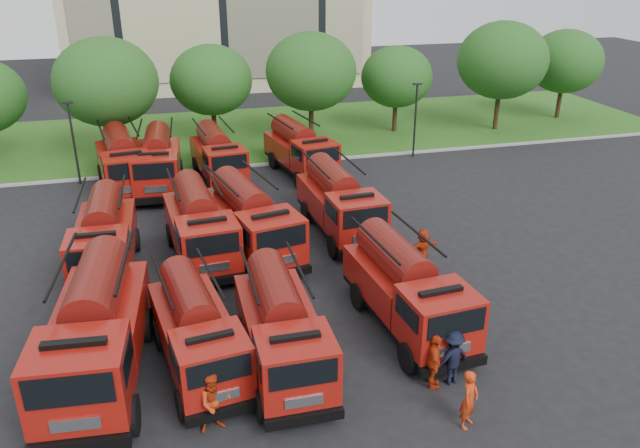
# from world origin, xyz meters

# --- Properties ---
(ground) EXTENTS (140.00, 140.00, 0.00)m
(ground) POSITION_xyz_m (0.00, 0.00, 0.00)
(ground) COLOR black
(ground) RESTS_ON ground
(lawn) EXTENTS (70.00, 16.00, 0.12)m
(lawn) POSITION_xyz_m (0.00, 26.00, 0.06)
(lawn) COLOR #1E5416
(lawn) RESTS_ON ground
(curb) EXTENTS (70.00, 0.30, 0.14)m
(curb) POSITION_xyz_m (0.00, 17.90, 0.07)
(curb) COLOR gray
(curb) RESTS_ON ground
(tree_2) EXTENTS (6.72, 6.72, 8.22)m
(tree_2) POSITION_xyz_m (-8.00, 21.50, 5.35)
(tree_2) COLOR #382314
(tree_2) RESTS_ON ground
(tree_3) EXTENTS (5.88, 5.88, 7.19)m
(tree_3) POSITION_xyz_m (-1.00, 24.00, 4.68)
(tree_3) COLOR #382314
(tree_3) RESTS_ON ground
(tree_4) EXTENTS (6.55, 6.55, 8.01)m
(tree_4) POSITION_xyz_m (6.00, 22.50, 5.22)
(tree_4) COLOR #382314
(tree_4) RESTS_ON ground
(tree_5) EXTENTS (5.46, 5.46, 6.68)m
(tree_5) POSITION_xyz_m (13.00, 23.50, 4.35)
(tree_5) COLOR #382314
(tree_5) RESTS_ON ground
(tree_6) EXTENTS (6.89, 6.89, 8.42)m
(tree_6) POSITION_xyz_m (21.00, 22.00, 5.49)
(tree_6) COLOR #382314
(tree_6) RESTS_ON ground
(tree_7) EXTENTS (6.05, 6.05, 7.39)m
(tree_7) POSITION_xyz_m (28.00, 24.00, 4.82)
(tree_7) COLOR #382314
(tree_7) RESTS_ON ground
(lamp_post_0) EXTENTS (0.60, 0.25, 5.11)m
(lamp_post_0) POSITION_xyz_m (-10.00, 17.20, 2.90)
(lamp_post_0) COLOR black
(lamp_post_0) RESTS_ON ground
(lamp_post_1) EXTENTS (0.60, 0.25, 5.11)m
(lamp_post_1) POSITION_xyz_m (12.00, 17.20, 2.90)
(lamp_post_1) COLOR black
(lamp_post_1) RESTS_ON ground
(fire_truck_0) EXTENTS (3.50, 8.22, 3.64)m
(fire_truck_0) POSITION_xyz_m (-7.62, -3.05, 1.83)
(fire_truck_0) COLOR black
(fire_truck_0) RESTS_ON ground
(fire_truck_1) EXTENTS (3.14, 6.75, 2.96)m
(fire_truck_1) POSITION_xyz_m (-4.43, -3.33, 1.49)
(fire_truck_1) COLOR black
(fire_truck_1) RESTS_ON ground
(fire_truck_2) EXTENTS (2.58, 6.88, 3.12)m
(fire_truck_2) POSITION_xyz_m (-1.66, -4.04, 1.57)
(fire_truck_2) COLOR black
(fire_truck_2) RESTS_ON ground
(fire_truck_3) EXTENTS (3.08, 7.30, 3.24)m
(fire_truck_3) POSITION_xyz_m (3.36, -2.73, 1.63)
(fire_truck_3) COLOR black
(fire_truck_3) RESTS_ON ground
(fire_truck_4) EXTENTS (2.79, 7.19, 3.24)m
(fire_truck_4) POSITION_xyz_m (-7.79, 4.95, 1.63)
(fire_truck_4) COLOR black
(fire_truck_4) RESTS_ON ground
(fire_truck_5) EXTENTS (3.14, 7.47, 3.32)m
(fire_truck_5) POSITION_xyz_m (-3.61, 5.11, 1.67)
(fire_truck_5) COLOR black
(fire_truck_5) RESTS_ON ground
(fire_truck_6) EXTENTS (4.02, 7.79, 3.38)m
(fire_truck_6) POSITION_xyz_m (-1.27, 4.96, 1.70)
(fire_truck_6) COLOR black
(fire_truck_6) RESTS_ON ground
(fire_truck_7) EXTENTS (2.98, 7.38, 3.30)m
(fire_truck_7) POSITION_xyz_m (3.38, 6.25, 1.66)
(fire_truck_7) COLOR black
(fire_truck_7) RESTS_ON ground
(fire_truck_8) EXTENTS (3.60, 7.82, 3.43)m
(fire_truck_8) POSITION_xyz_m (-7.22, 15.46, 1.73)
(fire_truck_8) COLOR black
(fire_truck_8) RESTS_ON ground
(fire_truck_9) EXTENTS (3.08, 7.55, 3.37)m
(fire_truck_9) POSITION_xyz_m (-5.25, 15.17, 1.70)
(fire_truck_9) COLOR black
(fire_truck_9) RESTS_ON ground
(fire_truck_10) EXTENTS (3.07, 7.09, 3.13)m
(fire_truck_10) POSITION_xyz_m (-1.63, 15.86, 1.58)
(fire_truck_10) COLOR black
(fire_truck_10) RESTS_ON ground
(fire_truck_11) EXTENTS (3.63, 7.39, 3.22)m
(fire_truck_11) POSITION_xyz_m (3.54, 15.63, 1.62)
(fire_truck_11) COLOR black
(fire_truck_11) RESTS_ON ground
(firefighter_0) EXTENTS (0.87, 0.86, 1.94)m
(firefighter_0) POSITION_xyz_m (3.15, -8.30, 0.00)
(firefighter_0) COLOR #B32C0D
(firefighter_0) RESTS_ON ground
(firefighter_1) EXTENTS (1.03, 0.66, 1.98)m
(firefighter_1) POSITION_xyz_m (-4.19, -6.53, 0.00)
(firefighter_1) COLOR #B32C0D
(firefighter_1) RESTS_ON ground
(firefighter_2) EXTENTS (0.99, 1.31, 1.98)m
(firefighter_2) POSITION_xyz_m (2.89, -6.36, 0.00)
(firefighter_2) COLOR #B32C0D
(firefighter_2) RESTS_ON ground
(firefighter_3) EXTENTS (1.37, 0.88, 1.97)m
(firefighter_3) POSITION_xyz_m (3.57, -6.28, 0.00)
(firefighter_3) COLOR black
(firefighter_3) RESTS_ON ground
(firefighter_4) EXTENTS (0.92, 0.74, 1.63)m
(firefighter_4) POSITION_xyz_m (-8.72, -0.63, 0.00)
(firefighter_4) COLOR black
(firefighter_4) RESTS_ON ground
(firefighter_5) EXTENTS (1.86, 1.02, 1.90)m
(firefighter_5) POSITION_xyz_m (5.89, 1.54, 0.00)
(firefighter_5) COLOR #B32C0D
(firefighter_5) RESTS_ON ground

